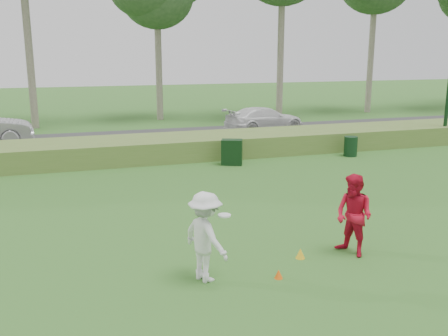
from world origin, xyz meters
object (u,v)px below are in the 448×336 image
object	(u,v)px
cone_orange	(279,274)
cone_yellow	(300,253)
player_white	(206,237)
utility_cabinet	(232,152)
car_right	(264,119)
player_red	(354,215)
trash_bin	(351,146)

from	to	relation	value
cone_orange	cone_yellow	distance (m)	1.19
player_white	utility_cabinet	xyz separation A→B (m)	(3.94, 9.96, -0.41)
utility_cabinet	cone_orange	bearing A→B (deg)	-80.15
player_white	car_right	xyz separation A→B (m)	(8.50, 17.49, -0.19)
player_red	cone_yellow	distance (m)	1.50
player_red	utility_cabinet	bearing A→B (deg)	157.61
cone_yellow	car_right	world-z (taller)	car_right
player_white	cone_orange	distance (m)	1.73
player_white	utility_cabinet	bearing A→B (deg)	-44.69
cone_orange	cone_yellow	size ratio (longest dim) A/B	0.82
player_red	car_right	bearing A→B (deg)	143.87
player_white	cone_yellow	bearing A→B (deg)	-103.80
utility_cabinet	player_red	bearing A→B (deg)	-68.78
cone_yellow	player_white	bearing A→B (deg)	-170.71
cone_orange	player_red	bearing A→B (deg)	16.64
utility_cabinet	car_right	size ratio (longest dim) A/B	0.22
player_red	cone_yellow	xyz separation A→B (m)	(-1.24, 0.16, -0.83)
cone_orange	cone_yellow	bearing A→B (deg)	41.73
player_white	cone_orange	world-z (taller)	player_white
cone_yellow	utility_cabinet	size ratio (longest dim) A/B	0.22
cone_orange	trash_bin	world-z (taller)	trash_bin
cone_yellow	utility_cabinet	bearing A→B (deg)	80.50
utility_cabinet	trash_bin	size ratio (longest dim) A/B	1.20
player_white	player_red	world-z (taller)	player_red
player_white	player_red	distance (m)	3.59
player_red	car_right	size ratio (longest dim) A/B	0.40
trash_bin	cone_orange	bearing A→B (deg)	-128.01
cone_yellow	car_right	bearing A→B (deg)	70.22
player_white	car_right	world-z (taller)	player_white
cone_orange	utility_cabinet	size ratio (longest dim) A/B	0.18
player_red	cone_orange	xyz separation A→B (m)	(-2.13, -0.64, -0.85)
player_red	car_right	distance (m)	17.96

